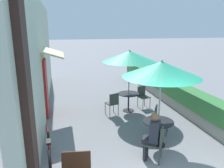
# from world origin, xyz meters

# --- Properties ---
(cafe_facade_wall) EXTENTS (0.98, 11.60, 4.20)m
(cafe_facade_wall) POSITION_xyz_m (-2.54, 5.67, 2.09)
(cafe_facade_wall) COLOR #B2C1AD
(cafe_facade_wall) RESTS_ON ground_plane
(planter_hedge) EXTENTS (0.60, 10.60, 1.01)m
(planter_hedge) POSITION_xyz_m (2.75, 5.70, 0.54)
(planter_hedge) COLOR gray
(planter_hedge) RESTS_ON ground_plane
(patio_table_near) EXTENTS (0.84, 0.84, 0.72)m
(patio_table_near) POSITION_xyz_m (0.69, 2.20, 0.54)
(patio_table_near) COLOR black
(patio_table_near) RESTS_ON ground_plane
(patio_umbrella_near) EXTENTS (2.04, 2.04, 2.41)m
(patio_umbrella_near) POSITION_xyz_m (0.69, 2.20, 2.16)
(patio_umbrella_near) COLOR #B7B7BC
(patio_umbrella_near) RESTS_ON ground_plane
(cafe_chair_near_left) EXTENTS (0.55, 0.55, 0.87)m
(cafe_chair_near_left) POSITION_xyz_m (1.05, 2.87, 0.52)
(cafe_chair_near_left) COLOR #384238
(cafe_chair_near_left) RESTS_ON ground_plane
(cafe_chair_near_right) EXTENTS (0.55, 0.55, 0.87)m
(cafe_chair_near_right) POSITION_xyz_m (0.34, 1.52, 0.52)
(cafe_chair_near_right) COLOR #384238
(cafe_chair_near_right) RESTS_ON ground_plane
(seated_patron_near_right) EXTENTS (0.51, 0.49, 1.25)m
(seated_patron_near_right) POSITION_xyz_m (0.24, 1.58, 0.69)
(seated_patron_near_right) COLOR #23232D
(seated_patron_near_right) RESTS_ON ground_plane
(coffee_cup_near) EXTENTS (0.07, 0.07, 0.09)m
(coffee_cup_near) POSITION_xyz_m (0.61, 2.24, 0.76)
(coffee_cup_near) COLOR white
(coffee_cup_near) RESTS_ON patio_table_near
(patio_table_mid) EXTENTS (0.84, 0.84, 0.72)m
(patio_table_mid) POSITION_xyz_m (0.69, 4.88, 0.54)
(patio_table_mid) COLOR black
(patio_table_mid) RESTS_ON ground_plane
(patio_umbrella_mid) EXTENTS (2.04, 2.04, 2.41)m
(patio_umbrella_mid) POSITION_xyz_m (0.69, 4.88, 2.16)
(patio_umbrella_mid) COLOR #B7B7BC
(patio_umbrella_mid) RESTS_ON ground_plane
(cafe_chair_mid_left) EXTENTS (0.50, 0.50, 0.87)m
(cafe_chair_mid_left) POSITION_xyz_m (-0.01, 4.59, 0.52)
(cafe_chair_mid_left) COLOR #384238
(cafe_chair_mid_left) RESTS_ON ground_plane
(cafe_chair_mid_right) EXTENTS (0.50, 0.50, 0.87)m
(cafe_chair_mid_right) POSITION_xyz_m (1.40, 5.16, 0.52)
(cafe_chair_mid_right) COLOR #384238
(cafe_chair_mid_right) RESTS_ON ground_plane
(bicycle_leaning) EXTENTS (0.18, 1.82, 0.80)m
(bicycle_leaning) POSITION_xyz_m (-2.20, 1.94, 0.37)
(bicycle_leaning) COLOR black
(bicycle_leaning) RESTS_ON ground_plane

